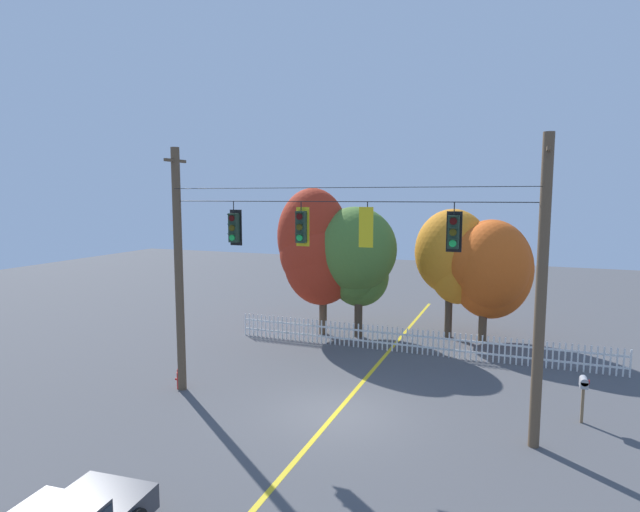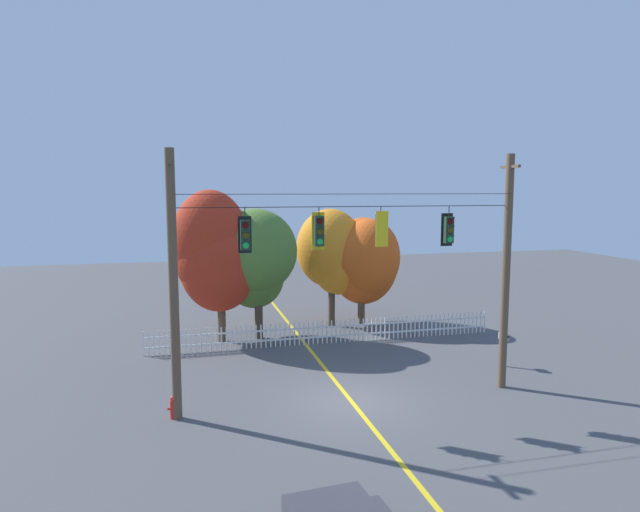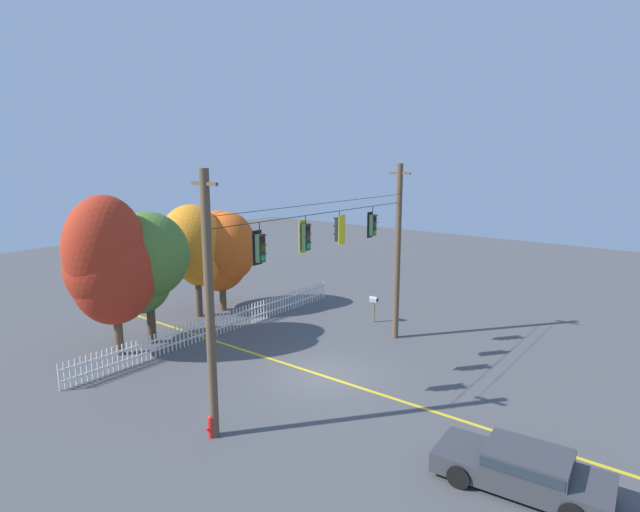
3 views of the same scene
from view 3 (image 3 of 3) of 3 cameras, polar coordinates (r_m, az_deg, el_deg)
name	(u,v)px [view 3 (image 3 of 3)]	position (r m, az deg, el deg)	size (l,w,h in m)	color
ground	(324,376)	(21.69, 0.47, -13.09)	(80.00, 80.00, 0.00)	#4C4C4F
lane_centerline_stripe	(324,376)	(21.69, 0.47, -13.08)	(0.16, 36.00, 0.01)	gold
signal_support_span	(324,273)	(20.31, 0.49, -1.88)	(11.88, 1.10, 8.49)	brown
traffic_signal_westbound_side	(260,248)	(17.38, -6.66, 0.89)	(0.43, 0.38, 1.46)	black
traffic_signal_northbound_secondary	(305,237)	(19.13, -1.63, 2.12)	(0.43, 0.38, 1.40)	black
traffic_signal_southbound_primary	(339,229)	(20.79, 2.15, 2.95)	(0.43, 0.38, 1.34)	black
traffic_signal_northbound_primary	(372,225)	(22.86, 5.77, 3.43)	(0.43, 0.38, 1.40)	black
white_picket_fence	(224,323)	(26.80, -10.56, -7.24)	(16.66, 0.06, 1.10)	white
autumn_maple_near_fence	(110,264)	(24.18, -22.07, -0.79)	(4.07, 3.60, 7.25)	brown
autumn_maple_mid	(145,264)	(25.40, -18.72, -0.85)	(4.03, 3.84, 6.36)	#473828
autumn_oak_far_east	(194,247)	(29.49, -13.70, 0.97)	(3.63, 3.41, 6.24)	#473828
autumn_maple_far_west	(222,249)	(30.26, -10.70, 0.80)	(3.96, 3.90, 5.77)	brown
parked_car	(523,468)	(15.97, 21.42, -20.91)	(2.23, 4.64, 1.15)	#38383D
fire_hydrant	(211,426)	(17.70, -11.90, -17.87)	(0.38, 0.22, 0.76)	red
roadside_mailbox	(374,301)	(28.02, 5.94, -4.98)	(0.25, 0.44, 1.43)	brown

